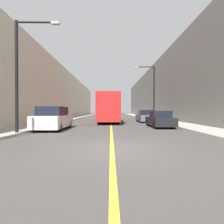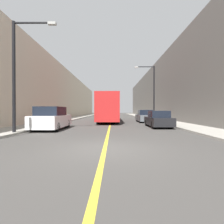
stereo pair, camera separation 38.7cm
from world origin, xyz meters
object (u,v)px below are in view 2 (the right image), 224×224
Objects in this scene: parked_suv_left at (52,119)px; street_lamp_left at (18,68)px; car_right_near at (158,120)px; street_lamp_right at (152,89)px; bus at (109,108)px; car_right_mid at (145,117)px.

street_lamp_left is at bearing -112.66° from parked_suv_left.
parked_suv_left is at bearing -167.87° from car_right_near.
street_lamp_right is (1.33, 8.43, 3.76)m from car_right_near.
bus is 4.96m from car_right_mid.
street_lamp_right reaches higher than bus.
car_right_mid is (8.91, 8.72, -0.13)m from parked_suv_left.
bus is 1.71× the size of street_lamp_right.
parked_suv_left is (-4.24, -9.94, -1.02)m from bus.
parked_suv_left is at bearing -113.12° from bus.
bus reaches higher than parked_suv_left.
street_lamp_right is (5.99, 0.41, 2.58)m from bus.
parked_suv_left is 1.03× the size of car_right_mid.
street_lamp_left is (-1.15, -2.75, 3.34)m from parked_suv_left.
street_lamp_left is (-10.06, -4.67, 3.51)m from car_right_near.
car_right_mid is at bearing 48.74° from street_lamp_left.
street_lamp_left is at bearing -131.26° from car_right_mid.
street_lamp_left is (-5.39, -12.69, 2.33)m from bus.
car_right_near is 9.33m from street_lamp_right.
street_lamp_left is at bearing -155.10° from car_right_near.
car_right_near is at bearing -59.82° from bus.
street_lamp_left reaches higher than car_right_mid.
bus is at bearing -176.11° from street_lamp_right.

